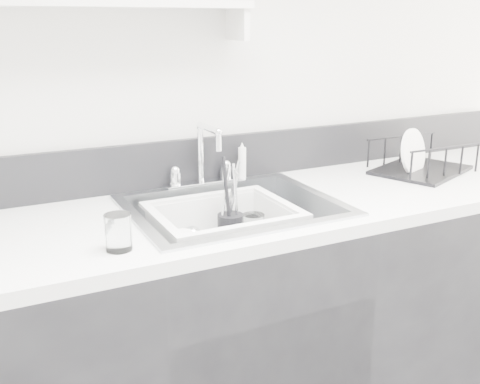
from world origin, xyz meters
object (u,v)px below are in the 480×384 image
sink (233,233)px  counter_run (233,337)px  wash_tub (223,233)px  dish_rack (422,156)px

sink → counter_run: bearing=0.0°
sink → wash_tub: sink is taller
wash_tub → dish_rack: size_ratio=1.20×
sink → wash_tub: size_ratio=1.48×
counter_run → dish_rack: dish_rack is taller
counter_run → sink: 0.37m
wash_tub → dish_rack: 0.87m
counter_run → dish_rack: 0.98m
dish_rack → wash_tub: bearing=162.1°
sink → dish_rack: bearing=4.2°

